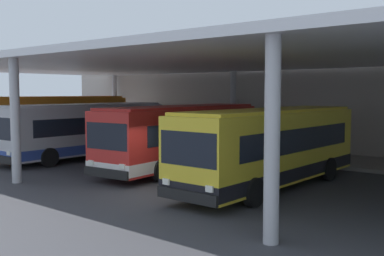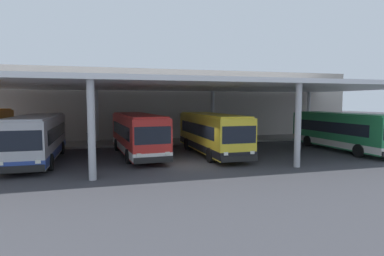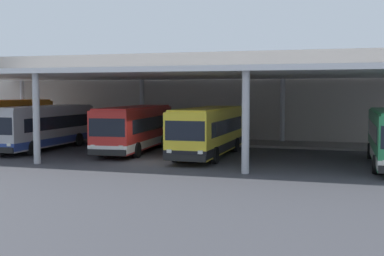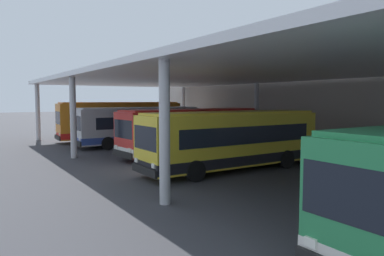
% 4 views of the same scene
% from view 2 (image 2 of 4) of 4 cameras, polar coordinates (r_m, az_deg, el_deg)
% --- Properties ---
extents(ground_plane, '(200.00, 200.00, 0.00)m').
position_cam_2_polar(ground_plane, '(20.96, 0.04, -6.58)').
color(ground_plane, '#3D3D42').
extents(platform_kerb, '(42.00, 4.50, 0.18)m').
position_cam_2_polar(platform_kerb, '(32.27, -5.66, -2.44)').
color(platform_kerb, gray).
rests_on(platform_kerb, ground).
extents(station_building_facade, '(48.00, 1.60, 7.63)m').
position_cam_2_polar(station_building_facade, '(35.23, -6.64, 4.22)').
color(station_building_facade, '#ADA399').
rests_on(station_building_facade, ground).
extents(canopy_shelter, '(40.00, 17.00, 5.55)m').
position_cam_2_polar(canopy_shelter, '(25.92, -3.30, 7.38)').
color(canopy_shelter, silver).
rests_on(canopy_shelter, ground).
extents(bus_second_bay, '(2.77, 10.54, 3.17)m').
position_cam_2_polar(bus_second_bay, '(24.20, -25.96, -1.58)').
color(bus_second_bay, '#B7B7BC').
rests_on(bus_second_bay, ground).
extents(bus_middle_bay, '(3.33, 10.69, 3.17)m').
position_cam_2_polar(bus_middle_bay, '(24.69, -9.77, -1.04)').
color(bus_middle_bay, red).
rests_on(bus_middle_bay, ground).
extents(bus_far_bay, '(2.75, 10.54, 3.17)m').
position_cam_2_polar(bus_far_bay, '(24.91, 3.52, -0.94)').
color(bus_far_bay, yellow).
rests_on(bus_far_bay, ground).
extents(bus_departing, '(2.74, 10.54, 3.17)m').
position_cam_2_polar(bus_departing, '(29.60, 25.26, -0.48)').
color(bus_departing, '#28844C').
rests_on(bus_departing, ground).
extents(bench_waiting, '(1.80, 0.45, 0.92)m').
position_cam_2_polar(bench_waiting, '(32.11, -23.90, -1.84)').
color(bench_waiting, '#4C515B').
rests_on(bench_waiting, platform_kerb).
extents(trash_bin, '(0.52, 0.52, 0.98)m').
position_cam_2_polar(trash_bin, '(31.69, -17.90, -1.72)').
color(trash_bin, '#33383D').
rests_on(trash_bin, platform_kerb).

